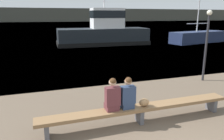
{
  "coord_description": "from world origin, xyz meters",
  "views": [
    {
      "loc": [
        -2.39,
        -2.81,
        3.02
      ],
      "look_at": [
        0.41,
        5.43,
        0.85
      ],
      "focal_mm": 35.0,
      "sensor_mm": 36.0,
      "label": 1
    }
  ],
  "objects_px": {
    "person_left": "(112,97)",
    "deck_lamp_post": "(207,38)",
    "person_right": "(128,95)",
    "moored_sailboat": "(198,37)",
    "shopping_bag": "(144,102)",
    "tugboat_red": "(104,33)",
    "bench_main": "(140,109)"
  },
  "relations": [
    {
      "from": "person_left",
      "to": "shopping_bag",
      "type": "relative_size",
      "value": 3.16
    },
    {
      "from": "bench_main",
      "to": "person_right",
      "type": "height_order",
      "value": "person_right"
    },
    {
      "from": "shopping_bag",
      "to": "tugboat_red",
      "type": "bearing_deg",
      "value": 77.05
    },
    {
      "from": "bench_main",
      "to": "deck_lamp_post",
      "type": "distance_m",
      "value": 5.79
    },
    {
      "from": "person_left",
      "to": "moored_sailboat",
      "type": "height_order",
      "value": "moored_sailboat"
    },
    {
      "from": "person_right",
      "to": "shopping_bag",
      "type": "height_order",
      "value": "person_right"
    },
    {
      "from": "person_left",
      "to": "deck_lamp_post",
      "type": "xyz_separation_m",
      "value": [
        5.57,
        2.89,
        1.13
      ]
    },
    {
      "from": "person_right",
      "to": "deck_lamp_post",
      "type": "relative_size",
      "value": 0.28
    },
    {
      "from": "deck_lamp_post",
      "to": "tugboat_red",
      "type": "bearing_deg",
      "value": 92.58
    },
    {
      "from": "shopping_bag",
      "to": "person_left",
      "type": "bearing_deg",
      "value": 178.59
    },
    {
      "from": "tugboat_red",
      "to": "deck_lamp_post",
      "type": "relative_size",
      "value": 2.98
    },
    {
      "from": "moored_sailboat",
      "to": "shopping_bag",
      "type": "bearing_deg",
      "value": 124.75
    },
    {
      "from": "bench_main",
      "to": "shopping_bag",
      "type": "distance_m",
      "value": 0.24
    },
    {
      "from": "shopping_bag",
      "to": "deck_lamp_post",
      "type": "relative_size",
      "value": 0.09
    },
    {
      "from": "tugboat_red",
      "to": "deck_lamp_post",
      "type": "xyz_separation_m",
      "value": [
        0.65,
        -14.36,
        0.83
      ]
    },
    {
      "from": "tugboat_red",
      "to": "deck_lamp_post",
      "type": "height_order",
      "value": "tugboat_red"
    },
    {
      "from": "deck_lamp_post",
      "to": "moored_sailboat",
      "type": "bearing_deg",
      "value": 51.1
    },
    {
      "from": "person_left",
      "to": "tugboat_red",
      "type": "xyz_separation_m",
      "value": [
        4.93,
        17.25,
        0.3
      ]
    },
    {
      "from": "person_left",
      "to": "tugboat_red",
      "type": "height_order",
      "value": "tugboat_red"
    },
    {
      "from": "person_right",
      "to": "moored_sailboat",
      "type": "xyz_separation_m",
      "value": [
        15.21,
        15.39,
        -0.25
      ]
    },
    {
      "from": "person_left",
      "to": "tugboat_red",
      "type": "distance_m",
      "value": 17.94
    },
    {
      "from": "person_right",
      "to": "moored_sailboat",
      "type": "height_order",
      "value": "moored_sailboat"
    },
    {
      "from": "person_left",
      "to": "deck_lamp_post",
      "type": "bearing_deg",
      "value": 27.41
    },
    {
      "from": "person_right",
      "to": "moored_sailboat",
      "type": "relative_size",
      "value": 0.12
    },
    {
      "from": "moored_sailboat",
      "to": "tugboat_red",
      "type": "bearing_deg",
      "value": 68.61
    },
    {
      "from": "bench_main",
      "to": "shopping_bag",
      "type": "relative_size",
      "value": 19.67
    },
    {
      "from": "tugboat_red",
      "to": "shopping_bag",
      "type": "bearing_deg",
      "value": 169.03
    },
    {
      "from": "bench_main",
      "to": "tugboat_red",
      "type": "relative_size",
      "value": 0.59
    },
    {
      "from": "person_right",
      "to": "person_left",
      "type": "bearing_deg",
      "value": -180.0
    },
    {
      "from": "moored_sailboat",
      "to": "person_right",
      "type": "bearing_deg",
      "value": 123.74
    },
    {
      "from": "person_left",
      "to": "moored_sailboat",
      "type": "relative_size",
      "value": 0.12
    },
    {
      "from": "person_left",
      "to": "person_right",
      "type": "bearing_deg",
      "value": 0.0
    }
  ]
}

